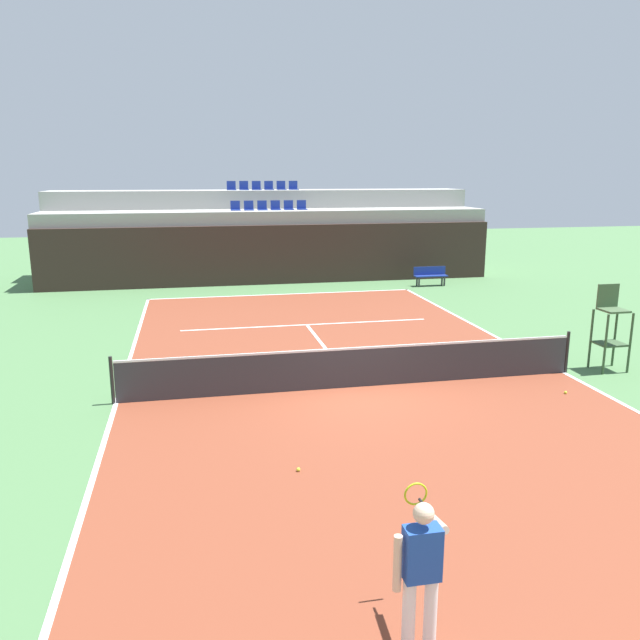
{
  "coord_description": "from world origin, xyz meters",
  "views": [
    {
      "loc": [
        -3.69,
        -13.72,
        4.94
      ],
      "look_at": [
        -0.45,
        2.0,
        1.2
      ],
      "focal_mm": 35.41,
      "sensor_mm": 36.0,
      "label": 1
    }
  ],
  "objects_px": {
    "tennis_net": "(356,367)",
    "player_bench": "(430,274)",
    "tennis_ball_1": "(298,469)",
    "player": "(421,567)",
    "umpire_chair": "(611,325)",
    "tennis_ball_2": "(566,392)"
  },
  "relations": [
    {
      "from": "tennis_net",
      "to": "player_bench",
      "type": "bearing_deg",
      "value": 61.85
    },
    {
      "from": "tennis_net",
      "to": "tennis_ball_1",
      "type": "relative_size",
      "value": 167.88
    },
    {
      "from": "player",
      "to": "tennis_ball_1",
      "type": "distance_m",
      "value": 4.42
    },
    {
      "from": "tennis_net",
      "to": "player_bench",
      "type": "xyz_separation_m",
      "value": [
        6.83,
        12.76,
        -0.0
      ]
    },
    {
      "from": "player_bench",
      "to": "tennis_ball_1",
      "type": "relative_size",
      "value": 22.73
    },
    {
      "from": "umpire_chair",
      "to": "player_bench",
      "type": "bearing_deg",
      "value": 89.43
    },
    {
      "from": "tennis_ball_2",
      "to": "player_bench",
      "type": "bearing_deg",
      "value": 81.05
    },
    {
      "from": "tennis_ball_1",
      "to": "tennis_ball_2",
      "type": "xyz_separation_m",
      "value": [
        6.66,
        2.57,
        0.0
      ]
    },
    {
      "from": "player",
      "to": "tennis_ball_1",
      "type": "height_order",
      "value": "player"
    },
    {
      "from": "player",
      "to": "umpire_chair",
      "type": "xyz_separation_m",
      "value": [
        8.21,
        8.35,
        0.2
      ]
    },
    {
      "from": "tennis_ball_1",
      "to": "player",
      "type": "bearing_deg",
      "value": -82.59
    },
    {
      "from": "tennis_ball_2",
      "to": "umpire_chair",
      "type": "bearing_deg",
      "value": 35.41
    },
    {
      "from": "player",
      "to": "tennis_ball_2",
      "type": "xyz_separation_m",
      "value": [
        6.1,
        6.85,
        -0.94
      ]
    },
    {
      "from": "player",
      "to": "tennis_ball_2",
      "type": "relative_size",
      "value": 25.91
    },
    {
      "from": "player_bench",
      "to": "tennis_ball_1",
      "type": "distance_m",
      "value": 18.99
    },
    {
      "from": "player_bench",
      "to": "tennis_ball_2",
      "type": "relative_size",
      "value": 22.73
    },
    {
      "from": "umpire_chair",
      "to": "tennis_ball_1",
      "type": "height_order",
      "value": "umpire_chair"
    },
    {
      "from": "tennis_ball_2",
      "to": "tennis_net",
      "type": "bearing_deg",
      "value": 162.54
    },
    {
      "from": "tennis_net",
      "to": "umpire_chair",
      "type": "distance_m",
      "value": 6.73
    },
    {
      "from": "tennis_net",
      "to": "umpire_chair",
      "type": "bearing_deg",
      "value": 0.48
    },
    {
      "from": "tennis_ball_1",
      "to": "umpire_chair",
      "type": "bearing_deg",
      "value": 24.9
    },
    {
      "from": "tennis_net",
      "to": "tennis_ball_1",
      "type": "xyz_separation_m",
      "value": [
        -2.07,
        -4.01,
        -0.47
      ]
    }
  ]
}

